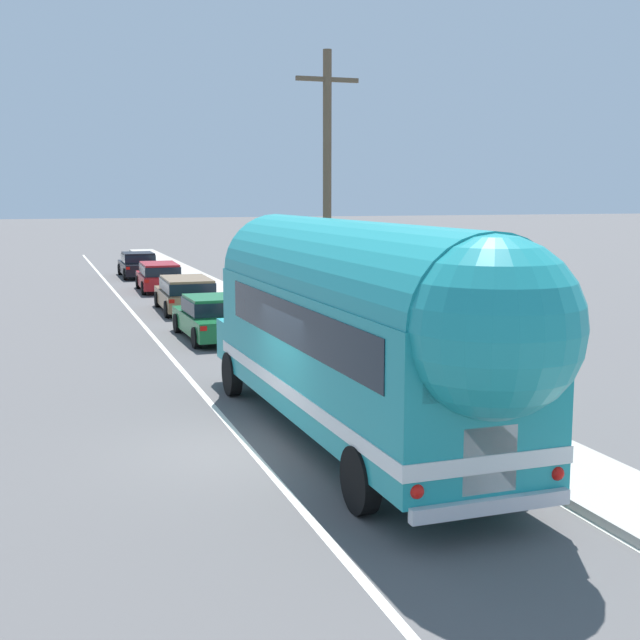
{
  "coord_description": "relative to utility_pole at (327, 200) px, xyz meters",
  "views": [
    {
      "loc": [
        -3.56,
        -14.55,
        4.59
      ],
      "look_at": [
        1.86,
        1.55,
        2.07
      ],
      "focal_mm": 47.84,
      "sensor_mm": 36.0,
      "label": 1
    }
  ],
  "objects": [
    {
      "name": "car_second",
      "position": [
        -2.32,
        10.12,
        -3.64
      ],
      "size": [
        2.09,
        4.6,
        1.37
      ],
      "color": "olive",
      "rests_on": "ground"
    },
    {
      "name": "utility_pole",
      "position": [
        0.0,
        0.0,
        0.0
      ],
      "size": [
        1.8,
        0.24,
        8.5
      ],
      "color": "brown",
      "rests_on": "ground"
    },
    {
      "name": "painted_bus",
      "position": [
        -2.45,
        -8.85,
        -2.12
      ],
      "size": [
        2.75,
        12.3,
        4.12
      ],
      "color": "teal",
      "rests_on": "ground"
    },
    {
      "name": "car_third",
      "position": [
        -2.31,
        17.54,
        -3.63
      ],
      "size": [
        1.98,
        4.29,
        1.37
      ],
      "color": "#A5191E",
      "rests_on": "ground"
    },
    {
      "name": "car_lead",
      "position": [
        -2.53,
        3.7,
        -3.69
      ],
      "size": [
        2.05,
        4.55,
        1.37
      ],
      "color": "#196633",
      "rests_on": "ground"
    },
    {
      "name": "car_fourth",
      "position": [
        -2.41,
        25.03,
        -3.68
      ],
      "size": [
        1.94,
        4.64,
        1.37
      ],
      "color": "black",
      "rests_on": "ground"
    },
    {
      "name": "sidewalk_slab",
      "position": [
        0.32,
        1.75,
        -4.35
      ],
      "size": [
        1.85,
        90.0,
        0.15
      ],
      "primitive_type": "cube",
      "color": "#ADA89E",
      "rests_on": "ground"
    },
    {
      "name": "lane_markings",
      "position": [
        -2.61,
        3.75,
        -4.42
      ],
      "size": [
        3.86,
        80.0,
        0.01
      ],
      "color": "silver",
      "rests_on": "ground"
    },
    {
      "name": "ground_plane",
      "position": [
        -4.33,
        -8.25,
        -4.42
      ],
      "size": [
        300.0,
        300.0,
        0.0
      ],
      "primitive_type": "plane",
      "color": "#565454"
    }
  ]
}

